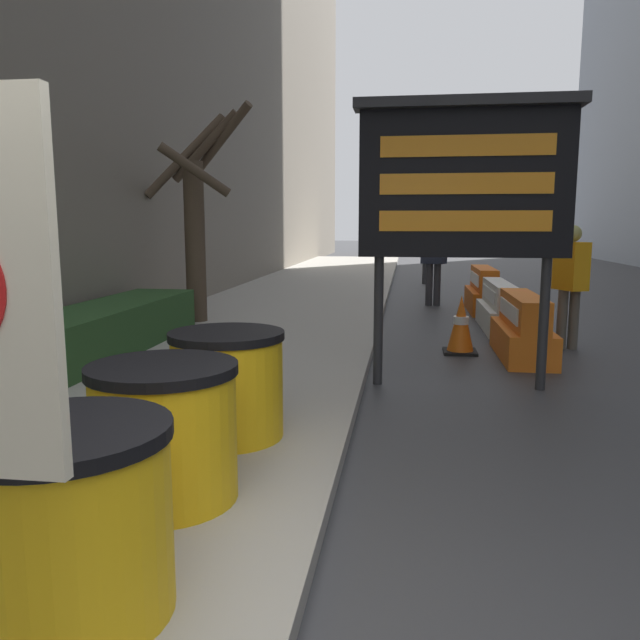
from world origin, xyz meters
TOP-DOWN VIEW (x-y plane):
  - hedge_strip at (-3.25, 3.44)m, footprint 0.90×7.61m
  - bare_tree at (-2.95, 7.95)m, footprint 1.85×1.76m
  - barrel_drum_foreground at (-0.90, 0.31)m, footprint 0.85×0.85m
  - barrel_drum_middle at (-0.93, 1.40)m, footprint 0.85×0.85m
  - barrel_drum_back at (-0.88, 2.48)m, footprint 0.85×0.85m
  - message_board at (0.97, 4.65)m, footprint 2.22×0.36m
  - jersey_barrier_orange_near at (1.90, 6.24)m, footprint 0.59×1.69m
  - jersey_barrier_white at (1.90, 8.43)m, footprint 0.51×1.90m
  - jersey_barrier_orange_far at (1.90, 10.50)m, footprint 0.56×1.77m
  - traffic_cone_near at (2.07, 8.56)m, footprint 0.39×0.39m
  - traffic_cone_mid at (1.14, 6.40)m, footprint 0.43×0.43m
  - traffic_light_near_curb at (0.91, 15.87)m, footprint 0.28×0.44m
  - pedestrian_worker at (2.60, 6.90)m, footprint 0.43×0.51m
  - pedestrian_passerby at (0.96, 11.26)m, footprint 0.55×0.45m

SIDE VIEW (x-z plane):
  - jersey_barrier_white at x=1.90m, z-range -0.05..0.72m
  - traffic_cone_near at x=2.07m, z-range -0.01..0.69m
  - jersey_barrier_orange_near at x=1.90m, z-range -0.05..0.76m
  - jersey_barrier_orange_far at x=1.90m, z-range -0.05..0.81m
  - traffic_cone_mid at x=1.14m, z-range -0.01..0.77m
  - hedge_strip at x=-3.25m, z-range 0.13..0.70m
  - barrel_drum_foreground at x=-0.90m, z-range 0.13..0.92m
  - barrel_drum_middle at x=-0.93m, z-range 0.13..0.92m
  - barrel_drum_back at x=-0.88m, z-range 0.13..0.92m
  - pedestrian_worker at x=2.60m, z-range 0.15..1.83m
  - pedestrian_passerby at x=0.96m, z-range 0.16..1.97m
  - bare_tree at x=-2.95m, z-range 0.12..3.64m
  - message_board at x=0.97m, z-range 0.65..3.57m
  - traffic_light_near_curb at x=0.91m, z-range 0.96..5.32m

